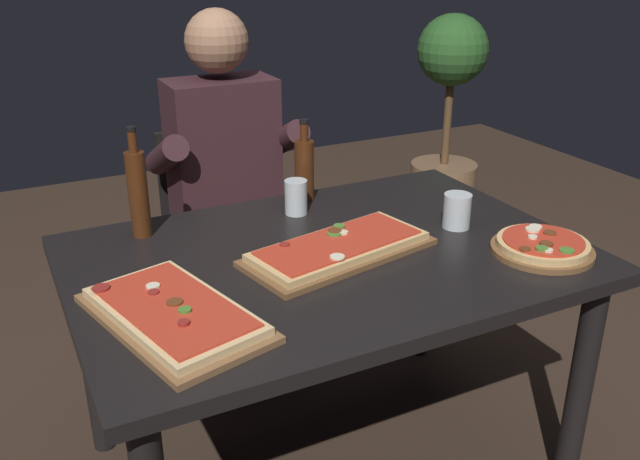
% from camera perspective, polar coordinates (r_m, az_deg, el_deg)
% --- Properties ---
extents(dining_table, '(1.40, 0.96, 0.74)m').
position_cam_1_polar(dining_table, '(1.95, 0.66, -4.45)').
color(dining_table, black).
rests_on(dining_table, ground_plane).
extents(pizza_rectangular_front, '(0.57, 0.34, 0.05)m').
position_cam_1_polar(pizza_rectangular_front, '(1.88, 1.59, -1.55)').
color(pizza_rectangular_front, brown).
rests_on(pizza_rectangular_front, dining_table).
extents(pizza_rectangular_left, '(0.38, 0.53, 0.05)m').
position_cam_1_polar(pizza_rectangular_left, '(1.61, -12.08, -6.81)').
color(pizza_rectangular_left, brown).
rests_on(pizza_rectangular_left, dining_table).
extents(pizza_round_far, '(0.28, 0.28, 0.05)m').
position_cam_1_polar(pizza_round_far, '(1.99, 18.03, -1.30)').
color(pizza_round_far, brown).
rests_on(pizza_round_far, dining_table).
extents(wine_bottle_dark, '(0.06, 0.06, 0.33)m').
position_cam_1_polar(wine_bottle_dark, '(2.03, -14.91, 3.09)').
color(wine_bottle_dark, '#47230F').
rests_on(wine_bottle_dark, dining_table).
extents(oil_bottle_amber, '(0.06, 0.06, 0.27)m').
position_cam_1_polar(oil_bottle_amber, '(2.26, -1.31, 5.18)').
color(oil_bottle_amber, '#47230F').
rests_on(oil_bottle_amber, dining_table).
extents(tumbler_near_camera, '(0.07, 0.07, 0.11)m').
position_cam_1_polar(tumbler_near_camera, '(2.16, -2.01, 2.75)').
color(tumbler_near_camera, silver).
rests_on(tumbler_near_camera, dining_table).
extents(tumbler_far_side, '(0.08, 0.08, 0.10)m').
position_cam_1_polar(tumbler_far_side, '(2.10, 11.31, 1.41)').
color(tumbler_far_side, silver).
rests_on(tumbler_far_side, dining_table).
extents(diner_chair, '(0.44, 0.44, 0.87)m').
position_cam_1_polar(diner_chair, '(2.72, -8.20, 0.01)').
color(diner_chair, black).
rests_on(diner_chair, ground_plane).
extents(seated_diner, '(0.53, 0.41, 1.33)m').
position_cam_1_polar(seated_diner, '(2.52, -7.64, 4.39)').
color(seated_diner, '#23232D').
rests_on(seated_diner, ground_plane).
extents(potted_plant_corner, '(0.38, 0.38, 1.19)m').
position_cam_1_polar(potted_plant_corner, '(3.88, 10.54, 8.70)').
color(potted_plant_corner, '#846042').
rests_on(potted_plant_corner, ground_plane).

